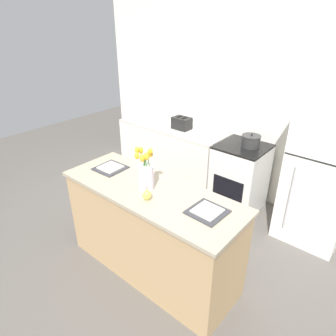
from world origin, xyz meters
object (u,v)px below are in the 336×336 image
Objects in this scene: pear_figurine at (147,195)px; toaster at (182,123)px; stove_range at (239,177)px; plate_setting_right at (207,211)px; flower_vase at (145,174)px; cooking_pot at (251,141)px; plate_setting_left at (110,168)px; refrigerator at (323,169)px.

pear_figurine is 1.99m from toaster.
plate_setting_right is (0.49, -1.56, 0.52)m from stove_range.
flower_vase is at bearing -94.94° from stove_range.
plate_setting_right is 1.04× the size of toaster.
toaster is 1.20× the size of cooking_pot.
plate_setting_left is 1.18m from plate_setting_right.
refrigerator is 2.27m from plate_setting_left.
plate_setting_right reaches higher than stove_range.
toaster is (-0.98, -0.00, 0.53)m from stove_range.
cooking_pot reaches higher than stove_range.
refrigerator reaches higher than plate_setting_left.
refrigerator is at bearing 43.61° from plate_setting_left.
plate_setting_left and plate_setting_right have the same top height.
plate_setting_right is 1.65m from cooking_pot.
pear_figurine is 0.42× the size of plate_setting_left.
refrigerator is 1.99m from pear_figurine.
pear_figurine reaches higher than plate_setting_right.
plate_setting_right is 2.15m from toaster.
cooking_pot is at bearing 104.61° from plate_setting_right.
pear_figurine reaches higher than cooking_pot.
plate_setting_left is at bearing 165.93° from pear_figurine.
stove_range is at bearing 85.06° from flower_vase.
pear_figurine is (-0.01, -1.73, 0.55)m from stove_range.
plate_setting_right is at bearing -75.39° from cooking_pot.
flower_vase is 1.41× the size of plate_setting_left.
cooking_pot reaches higher than plate_setting_left.
flower_vase is 1.41× the size of plate_setting_right.
plate_setting_right is (0.50, 0.17, -0.04)m from pear_figurine.
stove_range is at bearing 66.13° from plate_setting_left.
cooking_pot is (0.77, 1.60, 0.00)m from plate_setting_left.
pear_figurine is 0.71m from plate_setting_left.
pear_figurine is at bearing -90.22° from stove_range.
refrigerator is 4.28× the size of flower_vase.
cooking_pot is (0.08, 1.77, -0.03)m from pear_figurine.
stove_range is at bearing -179.96° from refrigerator.
refrigerator is at bearing 0.13° from toaster.
stove_range is 3.07× the size of plate_setting_right.
pear_figurine reaches higher than stove_range.
refrigerator reaches higher than toaster.
plate_setting_left is 1.77m from cooking_pot.
toaster is at bearing 119.39° from pear_figurine.
plate_setting_right is (0.63, 0.05, -0.14)m from flower_vase.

